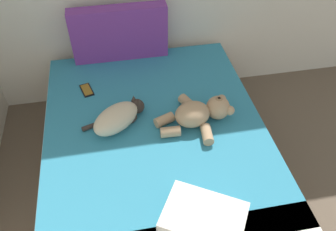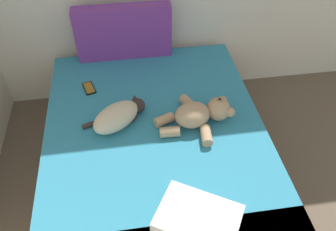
{
  "view_description": "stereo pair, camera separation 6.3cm",
  "coord_description": "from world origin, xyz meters",
  "px_view_note": "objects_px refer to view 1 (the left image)",
  "views": [
    {
      "loc": [
        1.0,
        1.47,
        2.14
      ],
      "look_at": [
        1.3,
        3.07,
        0.57
      ],
      "focal_mm": 37.12,
      "sensor_mm": 36.0,
      "label": 1
    },
    {
      "loc": [
        1.06,
        1.46,
        2.14
      ],
      "look_at": [
        1.3,
        3.07,
        0.57
      ],
      "focal_mm": 37.12,
      "sensor_mm": 36.0,
      "label": 2
    }
  ],
  "objects_px": {
    "cell_phone": "(87,90)",
    "throw_pillow": "(204,219)",
    "bed": "(157,156)",
    "teddy_bear": "(200,113)",
    "cat": "(118,117)",
    "patterned_cushion": "(119,33)"
  },
  "relations": [
    {
      "from": "cat",
      "to": "teddy_bear",
      "type": "height_order",
      "value": "teddy_bear"
    },
    {
      "from": "patterned_cushion",
      "to": "throw_pillow",
      "type": "height_order",
      "value": "patterned_cushion"
    },
    {
      "from": "teddy_bear",
      "to": "cell_phone",
      "type": "bearing_deg",
      "value": 147.86
    },
    {
      "from": "patterned_cushion",
      "to": "cell_phone",
      "type": "xyz_separation_m",
      "value": [
        -0.29,
        -0.39,
        -0.21
      ]
    },
    {
      "from": "teddy_bear",
      "to": "cell_phone",
      "type": "xyz_separation_m",
      "value": [
        -0.73,
        0.46,
        -0.07
      ]
    },
    {
      "from": "cat",
      "to": "throw_pillow",
      "type": "height_order",
      "value": "cat"
    },
    {
      "from": "teddy_bear",
      "to": "throw_pillow",
      "type": "distance_m",
      "value": 0.76
    },
    {
      "from": "bed",
      "to": "teddy_bear",
      "type": "height_order",
      "value": "teddy_bear"
    },
    {
      "from": "throw_pillow",
      "to": "teddy_bear",
      "type": "bearing_deg",
      "value": 77.13
    },
    {
      "from": "bed",
      "to": "patterned_cushion",
      "type": "height_order",
      "value": "patterned_cushion"
    },
    {
      "from": "cell_phone",
      "to": "throw_pillow",
      "type": "height_order",
      "value": "throw_pillow"
    },
    {
      "from": "cell_phone",
      "to": "bed",
      "type": "bearing_deg",
      "value": -49.12
    },
    {
      "from": "cat",
      "to": "throw_pillow",
      "type": "relative_size",
      "value": 1.07
    },
    {
      "from": "cat",
      "to": "throw_pillow",
      "type": "bearing_deg",
      "value": -65.73
    },
    {
      "from": "patterned_cushion",
      "to": "throw_pillow",
      "type": "xyz_separation_m",
      "value": [
        0.27,
        -1.59,
        -0.16
      ]
    },
    {
      "from": "cell_phone",
      "to": "throw_pillow",
      "type": "xyz_separation_m",
      "value": [
        0.56,
        -1.2,
        0.05
      ]
    },
    {
      "from": "teddy_bear",
      "to": "cell_phone",
      "type": "relative_size",
      "value": 3.28
    },
    {
      "from": "bed",
      "to": "teddy_bear",
      "type": "distance_m",
      "value": 0.44
    },
    {
      "from": "bed",
      "to": "cell_phone",
      "type": "relative_size",
      "value": 12.06
    },
    {
      "from": "teddy_bear",
      "to": "cat",
      "type": "bearing_deg",
      "value": 173.33
    },
    {
      "from": "cell_phone",
      "to": "throw_pillow",
      "type": "relative_size",
      "value": 0.4
    },
    {
      "from": "cat",
      "to": "throw_pillow",
      "type": "distance_m",
      "value": 0.88
    }
  ]
}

